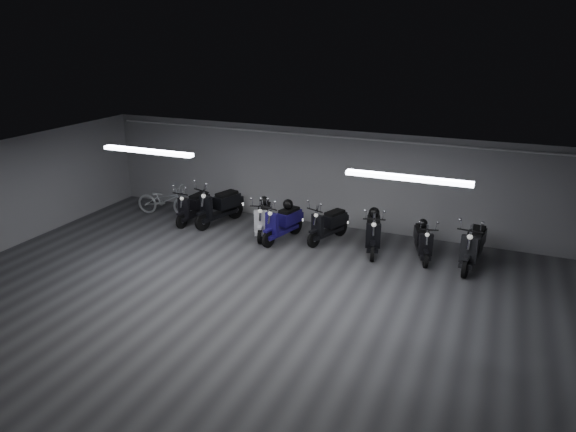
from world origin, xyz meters
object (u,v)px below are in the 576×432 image
at_px(scooter_8, 423,236).
at_px(helmet_1, 264,201).
at_px(helmet_3, 423,223).
at_px(scooter_7, 373,227).
at_px(scooter_9, 474,240).
at_px(scooter_0, 193,202).
at_px(helmet_0, 374,212).
at_px(helmet_2, 288,204).
at_px(scooter_1, 219,200).
at_px(scooter_2, 263,213).
at_px(scooter_4, 282,217).
at_px(scooter_5, 328,219).
at_px(bicycle, 164,197).

bearing_deg(scooter_8, helmet_1, 161.01).
bearing_deg(helmet_1, helmet_3, 1.34).
bearing_deg(scooter_7, scooter_9, -14.50).
relative_size(scooter_7, scooter_8, 1.13).
distance_m(scooter_0, helmet_0, 5.37).
relative_size(scooter_8, helmet_0, 5.77).
xyz_separation_m(helmet_1, helmet_2, (0.77, -0.12, 0.04)).
relative_size(scooter_8, scooter_9, 0.84).
distance_m(scooter_1, scooter_7, 4.64).
bearing_deg(helmet_3, helmet_2, -176.37).
height_order(scooter_1, helmet_0, scooter_1).
bearing_deg(scooter_2, scooter_4, -29.07).
xyz_separation_m(scooter_5, helmet_2, (-1.09, -0.17, 0.33)).
bearing_deg(scooter_0, helmet_1, 6.04).
xyz_separation_m(scooter_1, scooter_9, (7.05, -0.25, -0.02)).
height_order(helmet_1, helmet_2, helmet_2).
height_order(scooter_4, helmet_0, scooter_4).
distance_m(scooter_8, helmet_3, 0.34).
xyz_separation_m(scooter_2, scooter_5, (1.79, 0.27, -0.01)).
xyz_separation_m(scooter_4, helmet_0, (2.37, 0.47, 0.30)).
bearing_deg(scooter_8, scooter_9, -20.85).
xyz_separation_m(scooter_5, scooter_8, (2.53, -0.15, -0.04)).
relative_size(scooter_9, helmet_1, 7.30).
relative_size(scooter_2, scooter_4, 0.96).
relative_size(scooter_0, scooter_1, 0.88).
height_order(scooter_2, helmet_2, scooter_2).
relative_size(scooter_0, helmet_1, 6.56).
relative_size(helmet_0, helmet_3, 1.22).
distance_m(bicycle, helmet_3, 7.78).
height_order(scooter_0, helmet_1, scooter_0).
relative_size(scooter_2, helmet_0, 6.21).
height_order(scooter_0, helmet_3, scooter_0).
height_order(scooter_1, scooter_7, scooter_1).
bearing_deg(scooter_5, scooter_8, 17.30).
bearing_deg(scooter_1, scooter_4, 5.55).
height_order(scooter_2, scooter_4, scooter_4).
xyz_separation_m(scooter_2, helmet_0, (3.01, 0.33, 0.33)).
relative_size(scooter_1, helmet_1, 7.47).
distance_m(scooter_2, helmet_1, 0.37).
bearing_deg(scooter_7, scooter_0, 165.67).
xyz_separation_m(scooter_1, scooter_7, (4.63, -0.22, -0.06)).
bearing_deg(helmet_3, scooter_7, -168.33).
relative_size(scooter_4, scooter_5, 1.05).
xyz_separation_m(scooter_4, scooter_5, (1.15, 0.41, -0.03)).
xyz_separation_m(scooter_0, scooter_9, (7.84, -0.10, 0.07)).
relative_size(scooter_9, bicycle, 1.07).
relative_size(scooter_8, helmet_2, 5.74).
distance_m(helmet_0, helmet_1, 3.08).
distance_m(scooter_2, scooter_7, 3.07).
xyz_separation_m(scooter_9, helmet_2, (-4.79, 0.05, 0.25)).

